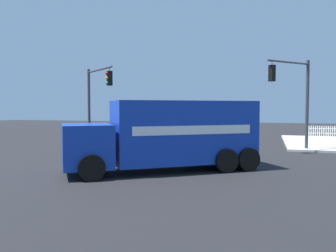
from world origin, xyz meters
TOP-DOWN VIEW (x-y plane):
  - ground_plane at (0.00, 0.00)m, footprint 100.00×100.00m
  - delivery_truck at (-1.67, 1.27)m, footprint 8.12×6.72m
  - traffic_light_primary at (-7.31, -7.09)m, footprint 2.56×2.75m
  - traffic_light_secondary at (6.20, -6.89)m, footprint 3.41×3.03m

SIDE VIEW (x-z plane):
  - ground_plane at x=0.00m, z-range 0.00..0.00m
  - delivery_truck at x=-1.67m, z-range 0.05..3.06m
  - traffic_light_secondary at x=6.20m, z-range 0.91..6.53m
  - traffic_light_primary at x=-7.31m, z-range 1.00..6.56m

